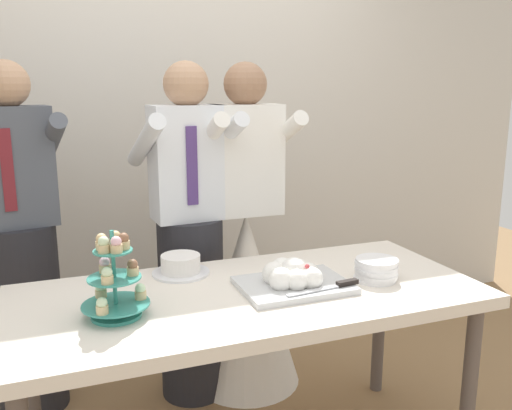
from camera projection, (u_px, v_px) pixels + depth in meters
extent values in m
cube|color=beige|center=(168.00, 102.00, 3.21)|extent=(5.20, 0.10, 2.90)
cube|color=silver|center=(249.00, 297.00, 2.09)|extent=(1.80, 0.80, 0.05)
cylinder|color=#564C47|center=(469.00, 388.00, 2.17)|extent=(0.06, 0.06, 0.72)
cylinder|color=#564C47|center=(31.00, 386.00, 2.18)|extent=(0.06, 0.06, 0.72)
cylinder|color=#564C47|center=(379.00, 324.00, 2.75)|extent=(0.06, 0.06, 0.72)
cylinder|color=teal|center=(117.00, 315.00, 1.85)|extent=(0.17, 0.17, 0.01)
cylinder|color=teal|center=(114.00, 274.00, 1.82)|extent=(0.01, 0.01, 0.31)
cylinder|color=teal|center=(116.00, 304.00, 1.84)|extent=(0.23, 0.23, 0.01)
cylinder|color=#D1B784|center=(141.00, 295.00, 1.88)|extent=(0.04, 0.04, 0.03)
sphere|color=beige|center=(140.00, 288.00, 1.87)|extent=(0.04, 0.04, 0.04)
cylinder|color=#D1B784|center=(101.00, 293.00, 1.89)|extent=(0.04, 0.04, 0.03)
sphere|color=beige|center=(101.00, 287.00, 1.89)|extent=(0.04, 0.04, 0.04)
cylinder|color=#D1B784|center=(102.00, 310.00, 1.75)|extent=(0.04, 0.04, 0.03)
sphere|color=beige|center=(102.00, 303.00, 1.75)|extent=(0.04, 0.04, 0.04)
cylinder|color=teal|center=(114.00, 278.00, 1.82)|extent=(0.18, 0.18, 0.01)
cylinder|color=#D1B784|center=(133.00, 271.00, 1.84)|extent=(0.04, 0.04, 0.03)
sphere|color=brown|center=(132.00, 264.00, 1.83)|extent=(0.04, 0.04, 0.04)
cylinder|color=#D1B784|center=(105.00, 269.00, 1.86)|extent=(0.04, 0.04, 0.03)
sphere|color=#EAB7C6|center=(105.00, 262.00, 1.85)|extent=(0.04, 0.04, 0.04)
cylinder|color=#D1B784|center=(107.00, 279.00, 1.75)|extent=(0.04, 0.04, 0.03)
sphere|color=beige|center=(107.00, 272.00, 1.75)|extent=(0.04, 0.04, 0.04)
cylinder|color=teal|center=(113.00, 251.00, 1.80)|extent=(0.13, 0.13, 0.01)
cylinder|color=#D1B784|center=(124.00, 245.00, 1.81)|extent=(0.04, 0.04, 0.03)
sphere|color=brown|center=(123.00, 238.00, 1.80)|extent=(0.04, 0.04, 0.04)
cylinder|color=#D1B784|center=(116.00, 243.00, 1.83)|extent=(0.04, 0.04, 0.03)
sphere|color=#D6B27A|center=(115.00, 236.00, 1.83)|extent=(0.04, 0.04, 0.04)
cylinder|color=#D1B784|center=(102.00, 245.00, 1.80)|extent=(0.04, 0.04, 0.03)
sphere|color=#D6B27A|center=(101.00, 239.00, 1.79)|extent=(0.04, 0.04, 0.04)
cylinder|color=#D1B784|center=(104.00, 249.00, 1.76)|extent=(0.04, 0.04, 0.03)
sphere|color=beige|center=(103.00, 242.00, 1.76)|extent=(0.04, 0.04, 0.04)
cylinder|color=#D1B784|center=(116.00, 249.00, 1.76)|extent=(0.04, 0.04, 0.03)
sphere|color=#EAB7C6|center=(116.00, 241.00, 1.76)|extent=(0.04, 0.04, 0.04)
cube|color=silver|center=(294.00, 285.00, 2.11)|extent=(0.42, 0.31, 0.02)
sphere|color=white|center=(308.00, 273.00, 2.12)|extent=(0.09, 0.09, 0.09)
sphere|color=white|center=(297.00, 270.00, 2.15)|extent=(0.09, 0.09, 0.09)
sphere|color=white|center=(282.00, 269.00, 2.16)|extent=(0.09, 0.09, 0.09)
sphere|color=white|center=(274.00, 274.00, 2.10)|extent=(0.09, 0.09, 0.09)
sphere|color=white|center=(281.00, 279.00, 2.04)|extent=(0.09, 0.09, 0.09)
sphere|color=white|center=(297.00, 280.00, 2.04)|extent=(0.09, 0.09, 0.09)
sphere|color=white|center=(312.00, 278.00, 2.06)|extent=(0.09, 0.09, 0.09)
sphere|color=white|center=(294.00, 271.00, 2.09)|extent=(0.11, 0.11, 0.11)
sphere|color=#DB474C|center=(307.00, 266.00, 2.06)|extent=(0.02, 0.02, 0.02)
sphere|color=#B21923|center=(289.00, 263.00, 2.08)|extent=(0.02, 0.02, 0.02)
sphere|color=#B21923|center=(294.00, 262.00, 2.08)|extent=(0.02, 0.02, 0.02)
sphere|color=#2D1938|center=(295.00, 264.00, 2.08)|extent=(0.02, 0.02, 0.02)
sphere|color=#B21923|center=(295.00, 263.00, 2.09)|extent=(0.02, 0.02, 0.02)
cube|color=silver|center=(314.00, 291.00, 2.01)|extent=(0.23, 0.05, 0.00)
cube|color=black|center=(347.00, 283.00, 2.07)|extent=(0.09, 0.04, 0.02)
cylinder|color=white|center=(375.00, 279.00, 2.20)|extent=(0.17, 0.17, 0.01)
cylinder|color=white|center=(376.00, 276.00, 2.20)|extent=(0.17, 0.17, 0.01)
cylinder|color=white|center=(377.00, 274.00, 2.19)|extent=(0.17, 0.17, 0.01)
cylinder|color=white|center=(376.00, 271.00, 2.19)|extent=(0.17, 0.17, 0.01)
cylinder|color=white|center=(376.00, 268.00, 2.19)|extent=(0.17, 0.17, 0.01)
cylinder|color=white|center=(377.00, 266.00, 2.19)|extent=(0.17, 0.17, 0.01)
cylinder|color=white|center=(376.00, 263.00, 2.19)|extent=(0.17, 0.17, 0.01)
cylinder|color=white|center=(377.00, 260.00, 2.18)|extent=(0.17, 0.17, 0.01)
cylinder|color=white|center=(181.00, 273.00, 2.27)|extent=(0.24, 0.24, 0.01)
cylinder|color=white|center=(181.00, 263.00, 2.26)|extent=(0.16, 0.16, 0.07)
cylinder|color=#232328|center=(192.00, 308.00, 2.71)|extent=(0.32, 0.32, 0.92)
cube|color=white|center=(188.00, 163.00, 2.56)|extent=(0.35, 0.22, 0.54)
sphere|color=tan|center=(186.00, 84.00, 2.48)|extent=(0.21, 0.21, 0.21)
cylinder|color=white|center=(145.00, 142.00, 2.45)|extent=(0.11, 0.49, 0.28)
cylinder|color=white|center=(223.00, 138.00, 2.61)|extent=(0.11, 0.49, 0.28)
cube|color=#4C3372|center=(192.00, 166.00, 2.46)|extent=(0.05, 0.02, 0.36)
cone|color=white|center=(246.00, 299.00, 2.83)|extent=(0.56, 0.56, 0.92)
cube|color=white|center=(246.00, 160.00, 2.67)|extent=(0.34, 0.20, 0.54)
sphere|color=#997054|center=(245.00, 84.00, 2.59)|extent=(0.21, 0.21, 0.21)
cylinder|color=white|center=(208.00, 139.00, 2.58)|extent=(0.08, 0.49, 0.28)
cylinder|color=white|center=(281.00, 136.00, 2.71)|extent=(0.08, 0.49, 0.28)
cylinder|color=#232328|center=(28.00, 318.00, 2.59)|extent=(0.32, 0.32, 0.92)
cube|color=#4C515B|center=(13.00, 167.00, 2.43)|extent=(0.37, 0.25, 0.54)
sphere|color=tan|center=(5.00, 84.00, 2.35)|extent=(0.21, 0.21, 0.21)
cylinder|color=#4C515B|center=(51.00, 141.00, 2.49)|extent=(0.15, 0.49, 0.28)
cube|color=maroon|center=(8.00, 170.00, 2.33)|extent=(0.05, 0.02, 0.36)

